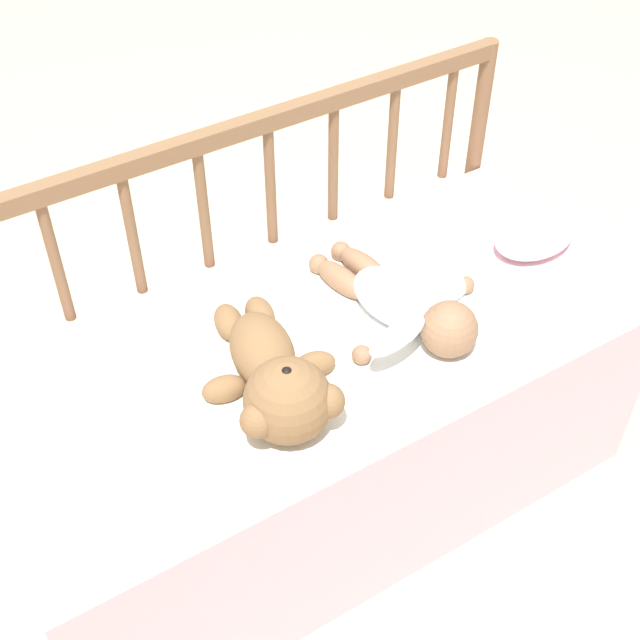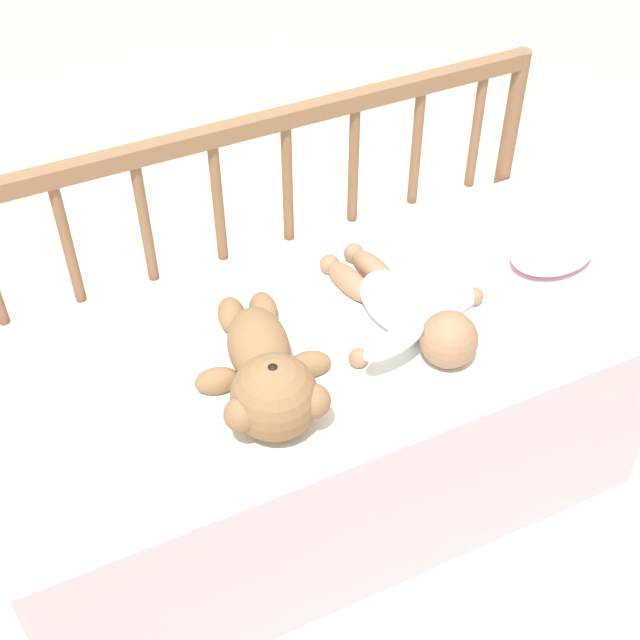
# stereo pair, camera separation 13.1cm
# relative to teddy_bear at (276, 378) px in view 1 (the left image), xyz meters

# --- Properties ---
(ground_plane) EXTENTS (12.00, 12.00, 0.00)m
(ground_plane) POSITION_rel_teddy_bear_xyz_m (0.14, 0.09, -0.54)
(ground_plane) COLOR #C6B293
(crib_mattress) EXTENTS (1.29, 0.58, 0.48)m
(crib_mattress) POSITION_rel_teddy_bear_xyz_m (0.14, 0.09, -0.30)
(crib_mattress) COLOR #EDB7C6
(crib_mattress) RESTS_ON ground_plane
(crib_rail) EXTENTS (1.29, 0.04, 0.79)m
(crib_rail) POSITION_rel_teddy_bear_xyz_m (0.14, 0.40, 0.03)
(crib_rail) COLOR brown
(crib_rail) RESTS_ON ground_plane
(blanket) EXTENTS (0.82, 0.53, 0.01)m
(blanket) POSITION_rel_teddy_bear_xyz_m (0.17, 0.08, -0.06)
(blanket) COLOR white
(blanket) RESTS_ON crib_mattress
(teddy_bear) EXTENTS (0.26, 0.39, 0.16)m
(teddy_bear) POSITION_rel_teddy_bear_xyz_m (0.00, 0.00, 0.00)
(teddy_bear) COLOR olive
(teddy_bear) RESTS_ON crib_mattress
(baby) EXTENTS (0.34, 0.40, 0.11)m
(baby) POSITION_rel_teddy_bear_xyz_m (0.32, 0.06, -0.02)
(baby) COLOR white
(baby) RESTS_ON crib_mattress
(small_pillow) EXTENTS (0.19, 0.13, 0.06)m
(small_pillow) POSITION_rel_teddy_bear_xyz_m (0.68, 0.09, -0.03)
(small_pillow) COLOR white
(small_pillow) RESTS_ON crib_mattress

